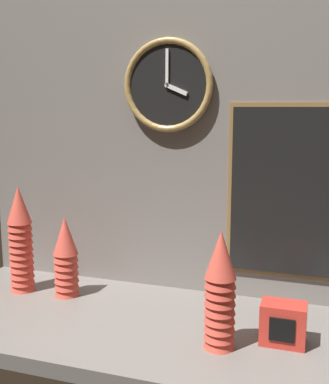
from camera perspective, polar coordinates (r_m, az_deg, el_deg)
The scene contains 8 objects.
ground_plane at distance 132.79cm, azimuth 4.14°, elevation -16.49°, with size 160.00×56.00×4.00cm, color slate.
wall_tiled_back at distance 144.79cm, azimuth 7.05°, elevation 8.08°, with size 160.00×3.00×105.00cm.
cup_stack_far_left at distance 156.86cm, azimuth -16.70°, elevation -5.36°, with size 7.57×7.57×33.50cm.
cup_stack_center_right at distance 116.82cm, azimuth 6.61°, elevation -11.46°, with size 7.57×7.57×29.13cm.
cup_stack_left at distance 150.74cm, azimuth -11.62°, elevation -7.49°, with size 7.57×7.57×24.77cm.
wall_clock at distance 146.11cm, azimuth 0.40°, elevation 12.53°, with size 27.66×2.70×27.66cm.
menu_board at distance 142.02cm, azimuth 14.44°, elevation -0.04°, with size 34.91×1.32×50.69cm.
napkin_dispenser at distance 125.02cm, azimuth 13.89°, elevation -14.90°, with size 10.91×7.58×10.29cm.
Camera 1 is at (28.80, -115.32, 57.21)cm, focal length 45.00 mm.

